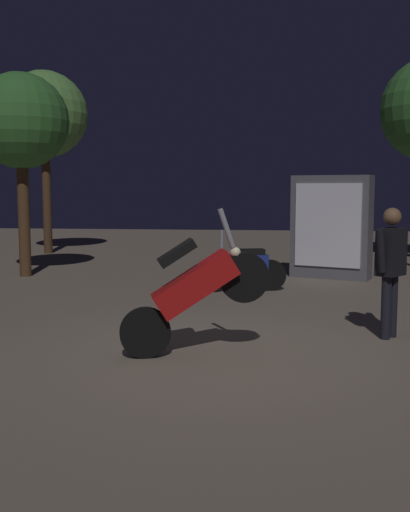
# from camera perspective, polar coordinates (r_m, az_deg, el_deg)

# --- Properties ---
(ground_plane) EXTENTS (40.00, 40.00, 0.00)m
(ground_plane) POSITION_cam_1_polar(r_m,az_deg,el_deg) (7.06, 1.29, -8.83)
(ground_plane) COLOR #756656
(motorcycle_red_foreground) EXTENTS (1.62, 0.55, 1.63)m
(motorcycle_red_foreground) POSITION_cam_1_polar(r_m,az_deg,el_deg) (6.73, -0.97, -3.11)
(motorcycle_red_foreground) COLOR black
(motorcycle_red_foreground) RESTS_ON ground_plane
(motorcycle_blue_parked_left) EXTENTS (1.63, 0.53, 1.11)m
(motorcycle_blue_parked_left) POSITION_cam_1_polar(r_m,az_deg,el_deg) (10.99, 3.38, -1.03)
(motorcycle_blue_parked_left) COLOR black
(motorcycle_blue_parked_left) RESTS_ON ground_plane
(person_rider_beside) EXTENTS (0.48, 0.57, 1.61)m
(person_rider_beside) POSITION_cam_1_polar(r_m,az_deg,el_deg) (7.82, 16.89, -0.48)
(person_rider_beside) COLOR black
(person_rider_beside) RESTS_ON ground_plane
(tree_center_bg) EXTENTS (1.96, 1.96, 4.19)m
(tree_center_bg) POSITION_cam_1_polar(r_m,az_deg,el_deg) (13.37, -16.75, 11.79)
(tree_center_bg) COLOR #4C331E
(tree_center_bg) RESTS_ON ground_plane
(tree_right_bg) EXTENTS (2.38, 2.38, 5.06)m
(tree_right_bg) POSITION_cam_1_polar(r_m,az_deg,el_deg) (17.97, -14.69, 12.54)
(tree_right_bg) COLOR #4C331E
(tree_right_bg) RESTS_ON ground_plane
(kiosk_billboard) EXTENTS (1.67, 1.04, 2.10)m
(kiosk_billboard) POSITION_cam_1_polar(r_m,az_deg,el_deg) (12.80, 11.65, 2.67)
(kiosk_billboard) COLOR #595960
(kiosk_billboard) RESTS_ON ground_plane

